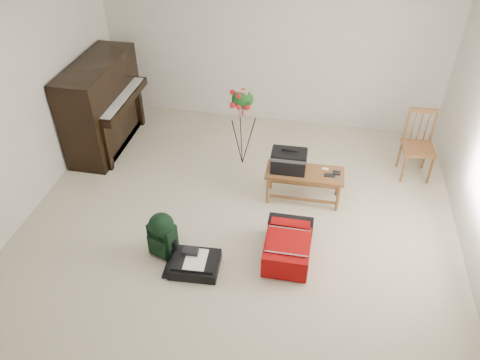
% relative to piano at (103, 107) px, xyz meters
% --- Properties ---
extents(floor, '(5.00, 5.50, 0.01)m').
position_rel_piano_xyz_m(floor, '(2.19, -1.60, -0.60)').
color(floor, '#BFAF9A').
rests_on(floor, ground).
extents(ceiling, '(5.00, 5.50, 0.01)m').
position_rel_piano_xyz_m(ceiling, '(2.19, -1.60, 1.90)').
color(ceiling, white).
rests_on(ceiling, wall_back).
extents(wall_back, '(5.00, 0.04, 2.50)m').
position_rel_piano_xyz_m(wall_back, '(2.19, 1.15, 0.65)').
color(wall_back, silver).
rests_on(wall_back, floor).
extents(wall_left, '(0.04, 5.50, 2.50)m').
position_rel_piano_xyz_m(wall_left, '(-0.31, -1.60, 0.65)').
color(wall_left, silver).
rests_on(wall_left, floor).
extents(piano, '(0.71, 1.50, 1.25)m').
position_rel_piano_xyz_m(piano, '(0.00, 0.00, 0.00)').
color(piano, black).
rests_on(piano, floor).
extents(bench, '(0.94, 0.39, 0.72)m').
position_rel_piano_xyz_m(bench, '(2.74, -0.73, -0.09)').
color(bench, brown).
rests_on(bench, floor).
extents(dining_chair, '(0.42, 0.42, 0.90)m').
position_rel_piano_xyz_m(dining_chair, '(4.27, 0.09, -0.16)').
color(dining_chair, brown).
rests_on(dining_chair, floor).
extents(red_suitcase, '(0.49, 0.71, 0.30)m').
position_rel_piano_xyz_m(red_suitcase, '(2.80, -1.69, -0.44)').
color(red_suitcase, '#A00609').
rests_on(red_suitcase, floor).
extents(black_duffel, '(0.53, 0.44, 0.21)m').
position_rel_piano_xyz_m(black_duffel, '(1.87, -2.09, -0.52)').
color(black_duffel, black).
rests_on(black_duffel, floor).
extents(green_backpack, '(0.32, 0.30, 0.56)m').
position_rel_piano_xyz_m(green_backpack, '(1.49, -1.96, -0.29)').
color(green_backpack, black).
rests_on(green_backpack, floor).
extents(flower_stand, '(0.40, 0.40, 1.14)m').
position_rel_piano_xyz_m(flower_stand, '(2.00, -0.11, -0.05)').
color(flower_stand, black).
rests_on(flower_stand, floor).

